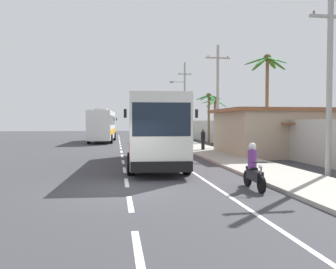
{
  "coord_description": "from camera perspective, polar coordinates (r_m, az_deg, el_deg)",
  "views": [
    {
      "loc": [
        -0.39,
        -12.23,
        2.43
      ],
      "look_at": [
        2.52,
        7.16,
        1.7
      ],
      "focal_mm": 36.78,
      "sensor_mm": 36.0,
      "label": 1
    }
  ],
  "objects": [
    {
      "name": "motorcycle_beside_bus",
      "position": [
        29.8,
        0.78,
        -1.24
      ],
      "size": [
        0.56,
        1.96,
        1.68
      ],
      "color": "black",
      "rests_on": "ground"
    },
    {
      "name": "boundary_wall",
      "position": [
        28.46,
        14.18,
        -0.24
      ],
      "size": [
        0.24,
        60.0,
        2.57
      ],
      "primitive_type": "cube",
      "color": "#B2B2AD",
      "rests_on": "ground"
    },
    {
      "name": "utility_pole_far",
      "position": [
        45.88,
        2.71,
        5.86
      ],
      "size": [
        2.9,
        0.24,
        10.28
      ],
      "color": "#9E9E99",
      "rests_on": "ground"
    },
    {
      "name": "pedestrian_near_kerb",
      "position": [
        28.26,
        5.83,
        -0.73
      ],
      "size": [
        0.36,
        0.36,
        1.69
      ],
      "rotation": [
        0.0,
        0.0,
        4.65
      ],
      "color": "black",
      "rests_on": "sidewalk_kerb"
    },
    {
      "name": "utility_pole_nearest",
      "position": [
        16.6,
        25.2,
        8.55
      ],
      "size": [
        1.96,
        0.24,
        8.36
      ],
      "color": "#9E9E99",
      "rests_on": "ground"
    },
    {
      "name": "coach_bus_far_lane",
      "position": [
        41.76,
        -10.82,
        1.57
      ],
      "size": [
        3.29,
        10.67,
        3.94
      ],
      "color": "white",
      "rests_on": "ground"
    },
    {
      "name": "ground_plane",
      "position": [
        12.48,
        -6.68,
        -9.12
      ],
      "size": [
        160.0,
        160.0,
        0.0
      ],
      "primitive_type": "plane",
      "color": "#3A3A3F"
    },
    {
      "name": "palm_third",
      "position": [
        26.47,
        16.14,
        9.02
      ],
      "size": [
        3.2,
        3.21,
        7.38
      ],
      "color": "brown",
      "rests_on": "ground"
    },
    {
      "name": "palm_second",
      "position": [
        37.6,
        6.77,
        4.72
      ],
      "size": [
        2.74,
        2.75,
        5.55
      ],
      "color": "brown",
      "rests_on": "ground"
    },
    {
      "name": "motorcycle_trailing",
      "position": [
        12.82,
        13.99,
        -5.81
      ],
      "size": [
        0.56,
        1.96,
        1.67
      ],
      "color": "black",
      "rests_on": "ground"
    },
    {
      "name": "coach_bus_foreground",
      "position": [
        19.53,
        -2.26,
        1.03
      ],
      "size": [
        3.49,
        11.31,
        3.96
      ],
      "color": "silver",
      "rests_on": "ground"
    },
    {
      "name": "roadside_building",
      "position": [
        28.66,
        25.13,
        0.46
      ],
      "size": [
        16.96,
        7.84,
        3.36
      ],
      "color": "tan",
      "rests_on": "ground"
    },
    {
      "name": "sidewalk_kerb",
      "position": [
        23.48,
        9.35,
        -3.66
      ],
      "size": [
        3.2,
        90.0,
        0.14
      ],
      "primitive_type": "cube",
      "color": "#A8A399",
      "rests_on": "ground"
    },
    {
      "name": "lane_markings",
      "position": [
        27.06,
        -3.54,
        -3.01
      ],
      "size": [
        3.39,
        71.0,
        0.01
      ],
      "color": "white",
      "rests_on": "ground"
    },
    {
      "name": "palm_fourth",
      "position": [
        50.8,
        1.95,
        3.64
      ],
      "size": [
        3.61,
        3.19,
        4.91
      ],
      "color": "brown",
      "rests_on": "ground"
    },
    {
      "name": "palm_nearest",
      "position": [
        40.39,
        7.78,
        4.27
      ],
      "size": [
        3.23,
        3.03,
        5.29
      ],
      "color": "brown",
      "rests_on": "ground"
    },
    {
      "name": "utility_pole_mid",
      "position": [
        30.71,
        8.24,
        6.5
      ],
      "size": [
        2.21,
        0.24,
        9.13
      ],
      "color": "#9E9E99",
      "rests_on": "ground"
    }
  ]
}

